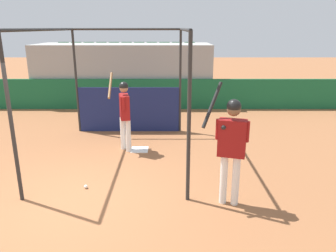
# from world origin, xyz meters

# --- Properties ---
(ground_plane) EXTENTS (60.00, 60.00, 0.00)m
(ground_plane) POSITION_xyz_m (0.00, 0.00, 0.00)
(ground_plane) COLOR #935B38
(outfield_wall) EXTENTS (24.00, 0.12, 1.16)m
(outfield_wall) POSITION_xyz_m (0.00, 7.12, 0.58)
(outfield_wall) COLOR #196038
(outfield_wall) RESTS_ON ground
(bleacher_section) EXTENTS (7.05, 2.40, 2.44)m
(bleacher_section) POSITION_xyz_m (0.00, 8.39, 1.22)
(bleacher_section) COLOR #9E9E99
(bleacher_section) RESTS_ON ground
(batting_cage) EXTENTS (3.13, 4.25, 3.03)m
(batting_cage) POSITION_xyz_m (0.64, 3.39, 1.36)
(batting_cage) COLOR #282828
(batting_cage) RESTS_ON ground
(home_plate) EXTENTS (0.44, 0.44, 0.02)m
(home_plate) POSITION_xyz_m (1.07, 2.62, 0.01)
(home_plate) COLOR white
(home_plate) RESTS_ON ground
(player_batter) EXTENTS (0.57, 0.90, 1.94)m
(player_batter) POSITION_xyz_m (0.71, 2.63, 1.08)
(player_batter) COLOR white
(player_batter) RESTS_ON ground
(player_waiting) EXTENTS (0.82, 0.50, 2.17)m
(player_waiting) POSITION_xyz_m (2.89, -0.06, 1.18)
(player_waiting) COLOR white
(player_waiting) RESTS_ON ground
(baseball) EXTENTS (0.07, 0.07, 0.07)m
(baseball) POSITION_xyz_m (0.18, 0.51, 0.04)
(baseball) COLOR white
(baseball) RESTS_ON ground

